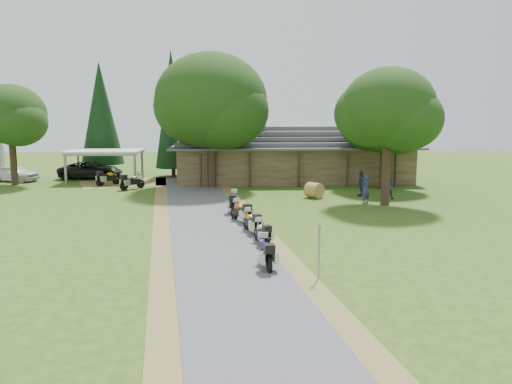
{
  "coord_description": "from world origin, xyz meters",
  "views": [
    {
      "loc": [
        0.52,
        -20.83,
        5.87
      ],
      "look_at": [
        1.86,
        6.66,
        1.6
      ],
      "focal_mm": 35.0,
      "sensor_mm": 36.0,
      "label": 1
    }
  ],
  "objects_px": {
    "lodge": "(292,153)",
    "hay_bale": "(314,190)",
    "car_white_sedan": "(15,171)",
    "motorcycle_row_b": "(262,232)",
    "motorcycle_carport_b": "(132,181)",
    "motorcycle_row_d": "(241,211)",
    "motorcycle_row_e": "(234,201)",
    "motorcycle_row_c": "(252,221)",
    "car_dark_suv": "(91,166)",
    "motorcycle_carport_a": "(108,177)",
    "motorcycle_row_a": "(266,252)",
    "carport": "(105,166)"
  },
  "relations": [
    {
      "from": "motorcycle_row_d",
      "to": "motorcycle_row_b",
      "type": "bearing_deg",
      "value": 161.14
    },
    {
      "from": "motorcycle_carport_b",
      "to": "motorcycle_row_a",
      "type": "bearing_deg",
      "value": -113.18
    },
    {
      "from": "car_dark_suv",
      "to": "motorcycle_carport_b",
      "type": "xyz_separation_m",
      "value": [
        5.13,
        -6.91,
        -0.5
      ]
    },
    {
      "from": "motorcycle_row_d",
      "to": "motorcycle_row_e",
      "type": "distance_m",
      "value": 2.88
    },
    {
      "from": "motorcycle_row_e",
      "to": "carport",
      "type": "bearing_deg",
      "value": 42.43
    },
    {
      "from": "motorcycle_row_d",
      "to": "motorcycle_carport_a",
      "type": "relative_size",
      "value": 0.88
    },
    {
      "from": "motorcycle_carport_a",
      "to": "motorcycle_row_b",
      "type": "bearing_deg",
      "value": -111.02
    },
    {
      "from": "carport",
      "to": "motorcycle_carport_b",
      "type": "xyz_separation_m",
      "value": [
        3.25,
        -4.76,
        -0.7
      ]
    },
    {
      "from": "car_white_sedan",
      "to": "motorcycle_row_e",
      "type": "xyz_separation_m",
      "value": [
        19.41,
        -15.15,
        -0.26
      ]
    },
    {
      "from": "motorcycle_row_e",
      "to": "motorcycle_carport_a",
      "type": "relative_size",
      "value": 0.93
    },
    {
      "from": "motorcycle_row_b",
      "to": "motorcycle_row_d",
      "type": "distance_m",
      "value": 4.92
    },
    {
      "from": "lodge",
      "to": "motorcycle_row_a",
      "type": "bearing_deg",
      "value": -99.09
    },
    {
      "from": "car_white_sedan",
      "to": "motorcycle_row_b",
      "type": "distance_m",
      "value": 30.81
    },
    {
      "from": "car_white_sedan",
      "to": "motorcycle_carport_b",
      "type": "bearing_deg",
      "value": -95.99
    },
    {
      "from": "motorcycle_row_c",
      "to": "motorcycle_row_b",
      "type": "bearing_deg",
      "value": 169.12
    },
    {
      "from": "motorcycle_row_b",
      "to": "hay_bale",
      "type": "distance_m",
      "value": 13.43
    },
    {
      "from": "motorcycle_row_d",
      "to": "lodge",
      "type": "bearing_deg",
      "value": -44.89
    },
    {
      "from": "motorcycle_carport_b",
      "to": "hay_bale",
      "type": "xyz_separation_m",
      "value": [
        13.78,
        -4.86,
        -0.14
      ]
    },
    {
      "from": "hay_bale",
      "to": "carport",
      "type": "bearing_deg",
      "value": 150.53
    },
    {
      "from": "car_white_sedan",
      "to": "motorcycle_row_d",
      "type": "bearing_deg",
      "value": -113.21
    },
    {
      "from": "lodge",
      "to": "motorcycle_row_b",
      "type": "xyz_separation_m",
      "value": [
        -4.13,
        -22.64,
        -1.87
      ]
    },
    {
      "from": "car_dark_suv",
      "to": "hay_bale",
      "type": "height_order",
      "value": "car_dark_suv"
    },
    {
      "from": "hay_bale",
      "to": "motorcycle_row_e",
      "type": "bearing_deg",
      "value": -139.29
    },
    {
      "from": "car_dark_suv",
      "to": "motorcycle_carport_a",
      "type": "distance_m",
      "value": 5.25
    },
    {
      "from": "car_dark_suv",
      "to": "motorcycle_carport_a",
      "type": "xyz_separation_m",
      "value": [
        2.65,
        -4.51,
        -0.48
      ]
    },
    {
      "from": "motorcycle_carport_a",
      "to": "hay_bale",
      "type": "relative_size",
      "value": 1.89
    },
    {
      "from": "car_white_sedan",
      "to": "motorcycle_row_e",
      "type": "bearing_deg",
      "value": -108.89
    },
    {
      "from": "car_white_sedan",
      "to": "lodge",
      "type": "bearing_deg",
      "value": -71.39
    },
    {
      "from": "carport",
      "to": "motorcycle_row_a",
      "type": "bearing_deg",
      "value": -64.62
    },
    {
      "from": "motorcycle_row_a",
      "to": "motorcycle_row_d",
      "type": "bearing_deg",
      "value": -0.38
    },
    {
      "from": "carport",
      "to": "hay_bale",
      "type": "bearing_deg",
      "value": -29.94
    },
    {
      "from": "car_dark_suv",
      "to": "motorcycle_row_c",
      "type": "relative_size",
      "value": 3.56
    },
    {
      "from": "hay_bale",
      "to": "car_white_sedan",
      "type": "bearing_deg",
      "value": 157.96
    },
    {
      "from": "car_dark_suv",
      "to": "motorcycle_row_a",
      "type": "xyz_separation_m",
      "value": [
        14.36,
        -27.9,
        -0.57
      ]
    },
    {
      "from": "car_white_sedan",
      "to": "hay_bale",
      "type": "height_order",
      "value": "car_white_sedan"
    },
    {
      "from": "hay_bale",
      "to": "motorcycle_row_a",
      "type": "bearing_deg",
      "value": -105.74
    },
    {
      "from": "lodge",
      "to": "hay_bale",
      "type": "relative_size",
      "value": 19.39
    },
    {
      "from": "car_white_sedan",
      "to": "motorcycle_row_c",
      "type": "bearing_deg",
      "value": -116.31
    },
    {
      "from": "motorcycle_row_b",
      "to": "motorcycle_carport_b",
      "type": "relative_size",
      "value": 0.83
    },
    {
      "from": "hay_bale",
      "to": "motorcycle_row_c",
      "type": "bearing_deg",
      "value": -115.19
    },
    {
      "from": "motorcycle_carport_a",
      "to": "carport",
      "type": "bearing_deg",
      "value": 56.39
    },
    {
      "from": "hay_bale",
      "to": "motorcycle_carport_b",
      "type": "bearing_deg",
      "value": 160.56
    },
    {
      "from": "motorcycle_carport_b",
      "to": "motorcycle_row_b",
      "type": "bearing_deg",
      "value": -108.99
    },
    {
      "from": "motorcycle_carport_b",
      "to": "car_white_sedan",
      "type": "bearing_deg",
      "value": 108.03
    },
    {
      "from": "carport",
      "to": "motorcycle_row_d",
      "type": "xyz_separation_m",
      "value": [
        11.64,
        -17.43,
        -0.77
      ]
    },
    {
      "from": "carport",
      "to": "car_dark_suv",
      "type": "bearing_deg",
      "value": 130.88
    },
    {
      "from": "car_white_sedan",
      "to": "car_dark_suv",
      "type": "xyz_separation_m",
      "value": [
        6.25,
        1.58,
        0.27
      ]
    },
    {
      "from": "motorcycle_row_e",
      "to": "lodge",
      "type": "bearing_deg",
      "value": -15.11
    },
    {
      "from": "lodge",
      "to": "motorcycle_row_c",
      "type": "xyz_separation_m",
      "value": [
        -4.51,
        -20.36,
        -1.85
      ]
    },
    {
      "from": "car_white_sedan",
      "to": "motorcycle_row_a",
      "type": "distance_m",
      "value": 33.44
    }
  ]
}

